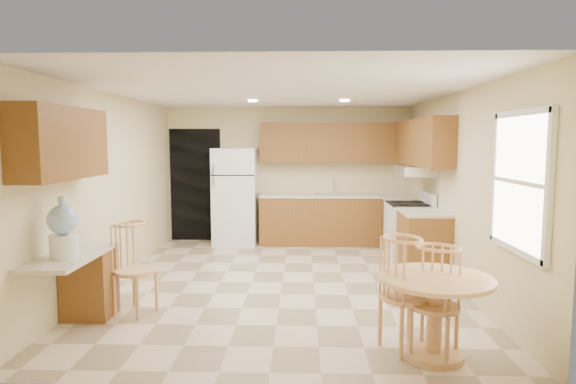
{
  "coord_description": "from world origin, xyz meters",
  "views": [
    {
      "loc": [
        0.26,
        -6.23,
        1.87
      ],
      "look_at": [
        0.07,
        0.3,
        1.18
      ],
      "focal_mm": 30.0,
      "sensor_mm": 36.0,
      "label": 1
    }
  ],
  "objects_px": {
    "refrigerator": "(235,196)",
    "chair_table_a": "(409,285)",
    "water_crock": "(63,230)",
    "dining_table": "(435,305)",
    "chair_table_b": "(438,295)",
    "stove": "(409,232)",
    "chair_desk": "(132,261)"
  },
  "relations": [
    {
      "from": "refrigerator",
      "to": "chair_table_a",
      "type": "relative_size",
      "value": 1.72
    },
    {
      "from": "water_crock",
      "to": "dining_table",
      "type": "bearing_deg",
      "value": -6.41
    },
    {
      "from": "chair_table_b",
      "to": "stove",
      "type": "bearing_deg",
      "value": -67.18
    },
    {
      "from": "chair_desk",
      "to": "dining_table",
      "type": "bearing_deg",
      "value": 94.4
    },
    {
      "from": "refrigerator",
      "to": "dining_table",
      "type": "bearing_deg",
      "value": -62.94
    },
    {
      "from": "chair_table_a",
      "to": "dining_table",
      "type": "bearing_deg",
      "value": 47.59
    },
    {
      "from": "dining_table",
      "to": "chair_table_b",
      "type": "bearing_deg",
      "value": -90.0
    },
    {
      "from": "refrigerator",
      "to": "dining_table",
      "type": "height_order",
      "value": "refrigerator"
    },
    {
      "from": "chair_table_a",
      "to": "chair_desk",
      "type": "xyz_separation_m",
      "value": [
        -2.74,
        0.84,
        -0.02
      ]
    },
    {
      "from": "chair_desk",
      "to": "chair_table_b",
      "type": "bearing_deg",
      "value": 92.78
    },
    {
      "from": "refrigerator",
      "to": "water_crock",
      "type": "xyz_separation_m",
      "value": [
        -1.05,
        -4.22,
        0.16
      ]
    },
    {
      "from": "refrigerator",
      "to": "stove",
      "type": "relative_size",
      "value": 1.6
    },
    {
      "from": "chair_desk",
      "to": "water_crock",
      "type": "relative_size",
      "value": 1.69
    },
    {
      "from": "refrigerator",
      "to": "dining_table",
      "type": "relative_size",
      "value": 1.8
    },
    {
      "from": "dining_table",
      "to": "water_crock",
      "type": "xyz_separation_m",
      "value": [
        -3.4,
        0.38,
        0.56
      ]
    },
    {
      "from": "chair_table_b",
      "to": "water_crock",
      "type": "height_order",
      "value": "water_crock"
    },
    {
      "from": "refrigerator",
      "to": "chair_desk",
      "type": "xyz_separation_m",
      "value": [
        -0.6,
        -3.69,
        -0.27
      ]
    },
    {
      "from": "chair_table_a",
      "to": "water_crock",
      "type": "distance_m",
      "value": 3.23
    },
    {
      "from": "chair_table_a",
      "to": "chair_table_b",
      "type": "xyz_separation_m",
      "value": [
        0.21,
        -0.16,
        -0.03
      ]
    },
    {
      "from": "chair_table_a",
      "to": "water_crock",
      "type": "bearing_deg",
      "value": -120.58
    },
    {
      "from": "water_crock",
      "to": "refrigerator",
      "type": "bearing_deg",
      "value": 76.02
    },
    {
      "from": "dining_table",
      "to": "chair_table_a",
      "type": "relative_size",
      "value": 0.95
    },
    {
      "from": "chair_table_b",
      "to": "refrigerator",
      "type": "bearing_deg",
      "value": -31.97
    },
    {
      "from": "water_crock",
      "to": "chair_table_b",
      "type": "bearing_deg",
      "value": -7.93
    },
    {
      "from": "dining_table",
      "to": "chair_desk",
      "type": "xyz_separation_m",
      "value": [
        -2.95,
        0.91,
        0.13
      ]
    },
    {
      "from": "chair_table_a",
      "to": "chair_desk",
      "type": "distance_m",
      "value": 2.86
    },
    {
      "from": "chair_table_a",
      "to": "water_crock",
      "type": "xyz_separation_m",
      "value": [
        -3.19,
        0.32,
        0.41
      ]
    },
    {
      "from": "stove",
      "to": "chair_table_a",
      "type": "bearing_deg",
      "value": -102.53
    },
    {
      "from": "chair_desk",
      "to": "stove",
      "type": "bearing_deg",
      "value": 146.92
    },
    {
      "from": "refrigerator",
      "to": "stove",
      "type": "distance_m",
      "value": 3.15
    },
    {
      "from": "refrigerator",
      "to": "chair_table_b",
      "type": "xyz_separation_m",
      "value": [
        2.35,
        -4.69,
        -0.29
      ]
    },
    {
      "from": "stove",
      "to": "chair_table_a",
      "type": "height_order",
      "value": "stove"
    }
  ]
}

